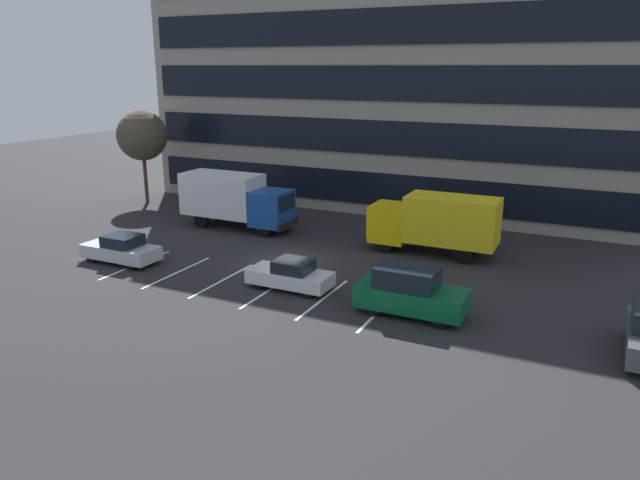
% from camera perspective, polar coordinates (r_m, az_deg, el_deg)
% --- Properties ---
extents(ground_plane, '(120.00, 120.00, 0.00)m').
position_cam_1_polar(ground_plane, '(32.69, -3.31, -2.11)').
color(ground_plane, '#262628').
extents(office_building, '(36.89, 12.27, 21.60)m').
position_cam_1_polar(office_building, '(47.48, 7.60, 16.75)').
color(office_building, gray).
rests_on(office_building, ground_plane).
extents(lot_markings, '(14.14, 5.40, 0.01)m').
position_cam_1_polar(lot_markings, '(29.51, -7.07, -4.26)').
color(lot_markings, silver).
rests_on(lot_markings, ground_plane).
extents(box_truck_yellow_all, '(7.28, 2.41, 3.38)m').
position_cam_1_polar(box_truck_yellow_all, '(34.16, 10.95, 1.75)').
color(box_truck_yellow_all, yellow).
rests_on(box_truck_yellow_all, ground_plane).
extents(box_truck_blue, '(7.62, 2.52, 3.53)m').
position_cam_1_polar(box_truck_blue, '(39.49, -8.12, 3.97)').
color(box_truck_blue, '#194799').
rests_on(box_truck_blue, ground_plane).
extents(sedan_silver, '(4.33, 1.81, 1.55)m').
position_cam_1_polar(sedan_silver, '(34.15, -18.42, -0.84)').
color(sedan_silver, silver).
rests_on(sedan_silver, ground_plane).
extents(suv_forest, '(4.66, 1.98, 2.11)m').
position_cam_1_polar(suv_forest, '(25.87, 8.59, -4.92)').
color(suv_forest, '#0C5933').
rests_on(suv_forest, ground_plane).
extents(sedan_white, '(4.07, 1.70, 1.46)m').
position_cam_1_polar(sedan_white, '(28.63, -2.80, -3.35)').
color(sedan_white, white).
rests_on(sedan_white, ground_plane).
extents(bare_tree, '(3.79, 3.79, 7.11)m').
position_cam_1_polar(bare_tree, '(48.05, -16.61, 9.51)').
color(bare_tree, '#473323').
rests_on(bare_tree, ground_plane).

